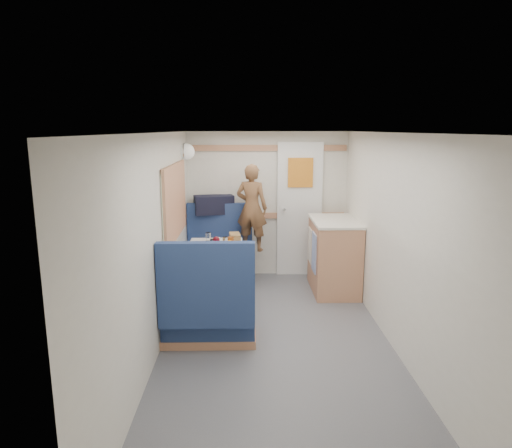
{
  "coord_description": "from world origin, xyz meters",
  "views": [
    {
      "loc": [
        -0.28,
        -4.0,
        2.03
      ],
      "look_at": [
        -0.18,
        0.9,
        1.01
      ],
      "focal_mm": 32.0,
      "sensor_mm": 36.0,
      "label": 1
    }
  ],
  "objects_px": {
    "galley_counter": "(334,255)",
    "tumbler_right": "(225,242)",
    "cheese_block": "(214,251)",
    "person": "(252,208)",
    "dome_light": "(187,152)",
    "tumbler_left": "(197,251)",
    "beer_glass": "(231,242)",
    "dinette_table": "(215,260)",
    "bread_loaf": "(235,237)",
    "salt_grinder": "(218,242)",
    "bench_far": "(219,261)",
    "duffel_bag": "(214,205)",
    "orange_fruit": "(230,243)",
    "wine_glass": "(216,240)",
    "pepper_grinder": "(212,243)",
    "tumbler_mid": "(208,237)",
    "bench_near": "(209,312)",
    "tray": "(223,252)"
  },
  "relations": [
    {
      "from": "dome_light",
      "to": "salt_grinder",
      "type": "distance_m",
      "value": 1.33
    },
    {
      "from": "dinette_table",
      "to": "salt_grinder",
      "type": "height_order",
      "value": "salt_grinder"
    },
    {
      "from": "pepper_grinder",
      "to": "bread_loaf",
      "type": "height_order",
      "value": "pepper_grinder"
    },
    {
      "from": "person",
      "to": "tumbler_mid",
      "type": "height_order",
      "value": "person"
    },
    {
      "from": "galley_counter",
      "to": "cheese_block",
      "type": "distance_m",
      "value": 1.7
    },
    {
      "from": "person",
      "to": "tumbler_left",
      "type": "height_order",
      "value": "person"
    },
    {
      "from": "cheese_block",
      "to": "person",
      "type": "bearing_deg",
      "value": 70.32
    },
    {
      "from": "tray",
      "to": "bread_loaf",
      "type": "bearing_deg",
      "value": 77.87
    },
    {
      "from": "wine_glass",
      "to": "tumbler_left",
      "type": "bearing_deg",
      "value": -132.9
    },
    {
      "from": "tumbler_right",
      "to": "dome_light",
      "type": "bearing_deg",
      "value": 122.64
    },
    {
      "from": "orange_fruit",
      "to": "salt_grinder",
      "type": "distance_m",
      "value": 0.16
    },
    {
      "from": "salt_grinder",
      "to": "tray",
      "type": "bearing_deg",
      "value": -77.8
    },
    {
      "from": "dinette_table",
      "to": "person",
      "type": "height_order",
      "value": "person"
    },
    {
      "from": "dinette_table",
      "to": "bread_loaf",
      "type": "bearing_deg",
      "value": 52.33
    },
    {
      "from": "wine_glass",
      "to": "bread_loaf",
      "type": "distance_m",
      "value": 0.51
    },
    {
      "from": "dome_light",
      "to": "tumbler_left",
      "type": "relative_size",
      "value": 1.68
    },
    {
      "from": "wine_glass",
      "to": "cheese_block",
      "type": "bearing_deg",
      "value": -99.07
    },
    {
      "from": "galley_counter",
      "to": "tumbler_mid",
      "type": "relative_size",
      "value": 8.98
    },
    {
      "from": "tumbler_right",
      "to": "bench_far",
      "type": "bearing_deg",
      "value": 98.61
    },
    {
      "from": "bread_loaf",
      "to": "salt_grinder",
      "type": "bearing_deg",
      "value": -128.16
    },
    {
      "from": "dinette_table",
      "to": "tray",
      "type": "height_order",
      "value": "tray"
    },
    {
      "from": "duffel_bag",
      "to": "wine_glass",
      "type": "height_order",
      "value": "duffel_bag"
    },
    {
      "from": "dinette_table",
      "to": "tumbler_left",
      "type": "height_order",
      "value": "tumbler_left"
    },
    {
      "from": "pepper_grinder",
      "to": "dinette_table",
      "type": "bearing_deg",
      "value": 7.06
    },
    {
      "from": "bench_far",
      "to": "person",
      "type": "relative_size",
      "value": 0.92
    },
    {
      "from": "tray",
      "to": "tumbler_left",
      "type": "xyz_separation_m",
      "value": [
        -0.26,
        -0.12,
        0.05
      ]
    },
    {
      "from": "bench_far",
      "to": "tumbler_left",
      "type": "relative_size",
      "value": 8.83
    },
    {
      "from": "pepper_grinder",
      "to": "duffel_bag",
      "type": "bearing_deg",
      "value": 92.57
    },
    {
      "from": "tumbler_right",
      "to": "beer_glass",
      "type": "xyz_separation_m",
      "value": [
        0.06,
        -0.01,
        0.0
      ]
    },
    {
      "from": "person",
      "to": "beer_glass",
      "type": "xyz_separation_m",
      "value": [
        -0.25,
        -0.83,
        -0.25
      ]
    },
    {
      "from": "beer_glass",
      "to": "tumbler_left",
      "type": "bearing_deg",
      "value": -128.72
    },
    {
      "from": "cheese_block",
      "to": "salt_grinder",
      "type": "relative_size",
      "value": 1.11
    },
    {
      "from": "bench_near",
      "to": "person",
      "type": "height_order",
      "value": "person"
    },
    {
      "from": "dinette_table",
      "to": "tray",
      "type": "relative_size",
      "value": 2.75
    },
    {
      "from": "tumbler_right",
      "to": "bread_loaf",
      "type": "xyz_separation_m",
      "value": [
        0.1,
        0.24,
        -0.01
      ]
    },
    {
      "from": "pepper_grinder",
      "to": "bread_loaf",
      "type": "bearing_deg",
      "value": 49.41
    },
    {
      "from": "cheese_block",
      "to": "tumbler_mid",
      "type": "xyz_separation_m",
      "value": [
        -0.11,
        0.58,
        0.01
      ]
    },
    {
      "from": "bench_near",
      "to": "tumbler_left",
      "type": "relative_size",
      "value": 8.83
    },
    {
      "from": "galley_counter",
      "to": "tumbler_right",
      "type": "bearing_deg",
      "value": -159.54
    },
    {
      "from": "bench_far",
      "to": "bench_near",
      "type": "height_order",
      "value": "same"
    },
    {
      "from": "dinette_table",
      "to": "dome_light",
      "type": "xyz_separation_m",
      "value": [
        -0.39,
        0.85,
        1.18
      ]
    },
    {
      "from": "beer_glass",
      "to": "salt_grinder",
      "type": "distance_m",
      "value": 0.14
    },
    {
      "from": "orange_fruit",
      "to": "beer_glass",
      "type": "bearing_deg",
      "value": 81.82
    },
    {
      "from": "bench_near",
      "to": "orange_fruit",
      "type": "bearing_deg",
      "value": 78.24
    },
    {
      "from": "cheese_block",
      "to": "dinette_table",
      "type": "bearing_deg",
      "value": 93.85
    },
    {
      "from": "beer_glass",
      "to": "pepper_grinder",
      "type": "height_order",
      "value": "beer_glass"
    },
    {
      "from": "duffel_bag",
      "to": "orange_fruit",
      "type": "relative_size",
      "value": 7.38
    },
    {
      "from": "tumbler_left",
      "to": "beer_glass",
      "type": "bearing_deg",
      "value": 51.28
    },
    {
      "from": "tumbler_mid",
      "to": "cheese_block",
      "type": "bearing_deg",
      "value": -79.23
    },
    {
      "from": "tumbler_left",
      "to": "beer_glass",
      "type": "relative_size",
      "value": 1.1
    }
  ]
}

